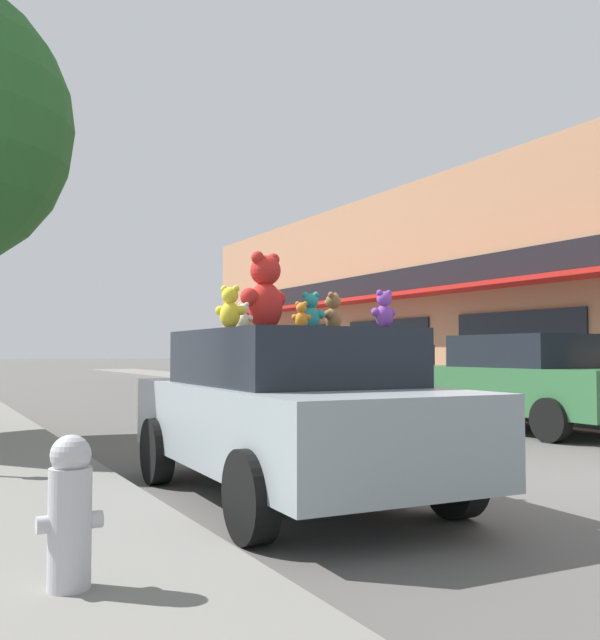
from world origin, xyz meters
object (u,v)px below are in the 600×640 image
at_px(teddy_bear_yellow, 230,308).
at_px(parked_car_far_center, 526,381).
at_px(teddy_bear_cream, 243,316).
at_px(plush_art_car, 289,409).
at_px(teddy_bear_orange, 301,315).
at_px(teddy_bear_teal, 311,312).
at_px(parked_car_far_right, 372,375).
at_px(teddy_bear_brown, 333,312).
at_px(teddy_bear_giant, 265,293).
at_px(fire_hydrant, 70,511).
at_px(teddy_bear_pink, 270,322).
at_px(teddy_bear_purple, 384,310).

bearing_deg(teddy_bear_yellow, parked_car_far_center, -114.34).
bearing_deg(teddy_bear_cream, teddy_bear_yellow, 102.55).
height_order(plush_art_car, parked_car_far_center, parked_car_far_center).
xyz_separation_m(teddy_bear_orange, teddy_bear_cream, (-0.30, 0.56, 0.01)).
relative_size(teddy_bear_teal, parked_car_far_center, 0.08).
bearing_deg(parked_car_far_center, plush_art_car, -153.24).
bearing_deg(parked_car_far_right, teddy_bear_brown, -126.15).
bearing_deg(teddy_bear_cream, teddy_bear_giant, -100.53).
bearing_deg(parked_car_far_right, fire_hydrant, -130.72).
distance_m(teddy_bear_pink, parked_car_far_center, 6.44).
bearing_deg(teddy_bear_purple, teddy_bear_cream, -44.40).
bearing_deg(teddy_bear_brown, teddy_bear_orange, 4.33).
relative_size(teddy_bear_giant, teddy_bear_cream, 2.97).
relative_size(teddy_bear_cream, teddy_bear_teal, 0.68).
relative_size(teddy_bear_yellow, parked_car_far_right, 0.09).
relative_size(teddy_bear_orange, teddy_bear_purple, 0.72).
bearing_deg(parked_car_far_center, teddy_bear_yellow, -154.19).
xyz_separation_m(teddy_bear_purple, teddy_bear_teal, (-0.22, 0.90, 0.02)).
relative_size(teddy_bear_giant, teddy_bear_orange, 3.18).
xyz_separation_m(plush_art_car, parked_car_far_right, (6.23, 7.89, -0.00)).
bearing_deg(teddy_bear_cream, parked_car_far_right, -77.60).
xyz_separation_m(teddy_bear_pink, teddy_bear_brown, (0.30, -0.80, 0.07)).
xyz_separation_m(teddy_bear_giant, teddy_bear_brown, (0.67, -0.15, -0.18)).
bearing_deg(parked_car_far_right, teddy_bear_pink, -130.58).
bearing_deg(plush_art_car, teddy_bear_purple, -58.06).
bearing_deg(teddy_bear_purple, teddy_bear_yellow, -26.85).
height_order(teddy_bear_yellow, parked_car_far_center, teddy_bear_yellow).
xyz_separation_m(plush_art_car, teddy_bear_cream, (-0.41, 0.11, 0.86)).
distance_m(teddy_bear_giant, teddy_bear_orange, 0.74).
xyz_separation_m(teddy_bear_purple, parked_car_far_right, (5.74, 8.73, -0.90)).
relative_size(plush_art_car, teddy_bear_pink, 17.35).
xyz_separation_m(plush_art_car, teddy_bear_teal, (0.27, 0.05, 0.91)).
relative_size(teddy_bear_cream, parked_car_far_center, 0.06).
bearing_deg(teddy_bear_purple, parked_car_far_center, -142.81).
distance_m(plush_art_car, parked_car_far_center, 6.98).
height_order(teddy_bear_cream, parked_car_far_right, teddy_bear_cream).
xyz_separation_m(teddy_bear_giant, teddy_bear_orange, (0.02, -0.70, -0.25)).
distance_m(teddy_bear_orange, teddy_bear_brown, 0.86).
relative_size(teddy_bear_pink, teddy_bear_purple, 0.73).
distance_m(teddy_bear_pink, teddy_bear_yellow, 1.44).
relative_size(teddy_bear_teal, fire_hydrant, 0.47).
relative_size(teddy_bear_purple, parked_car_far_right, 0.08).
bearing_deg(teddy_bear_cream, teddy_bear_pink, -76.76).
bearing_deg(parked_car_far_center, parked_car_far_right, 90.00).
bearing_deg(teddy_bear_giant, teddy_bear_yellow, 19.78).
bearing_deg(teddy_bear_teal, teddy_bear_yellow, 51.48).
bearing_deg(parked_car_far_center, teddy_bear_giant, -155.56).
distance_m(teddy_bear_orange, teddy_bear_yellow, 0.62).
height_order(teddy_bear_orange, teddy_bear_brown, teddy_bear_brown).
height_order(parked_car_far_center, fire_hydrant, parked_car_far_center).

